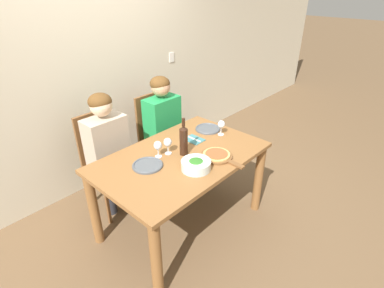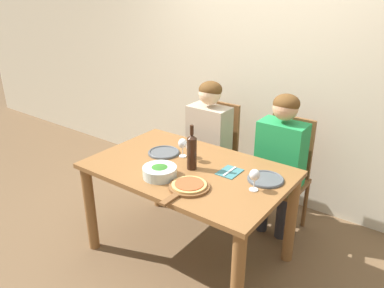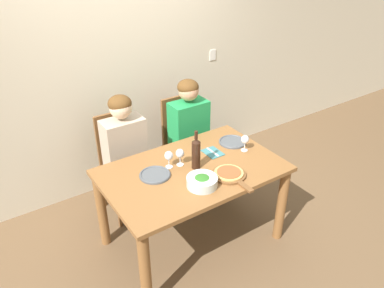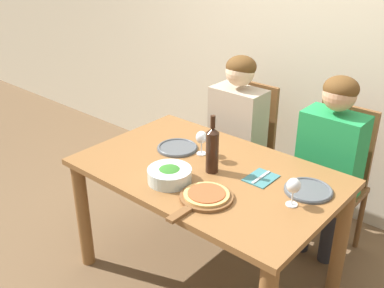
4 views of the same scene
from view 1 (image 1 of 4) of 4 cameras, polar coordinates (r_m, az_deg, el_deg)
name	(u,v)px [view 1 (image 1 of 4)]	position (r m, az deg, el deg)	size (l,w,h in m)	color
ground_plane	(183,223)	(3.07, -1.82, -14.76)	(40.00, 40.00, 0.00)	brown
back_wall	(92,65)	(3.33, -18.46, 14.09)	(10.00, 0.06, 2.70)	beige
dining_table	(181,168)	(2.67, -2.03, -4.66)	(1.47, 0.93, 0.78)	brown
chair_left	(104,159)	(3.13, -16.38, -2.77)	(0.42, 0.42, 1.01)	brown
chair_right	(157,135)	(3.48, -6.60, 1.68)	(0.42, 0.42, 1.01)	brown
person_woman	(108,144)	(2.93, -15.72, 0.05)	(0.47, 0.51, 1.25)	#28282D
person_man	(163,121)	(3.31, -5.46, 4.43)	(0.47, 0.51, 1.25)	#28282D
wine_bottle	(183,140)	(2.55, -1.67, 0.84)	(0.07, 0.07, 0.34)	black
broccoli_bowl	(196,165)	(2.39, 0.77, -3.99)	(0.24, 0.24, 0.08)	silver
dinner_plate_left	(148,165)	(2.47, -8.45, -4.00)	(0.25, 0.25, 0.02)	#4C5156
dinner_plate_right	(208,129)	(3.05, 3.03, 2.94)	(0.25, 0.25, 0.02)	#4C5156
pizza_on_board	(217,156)	(2.57, 4.86, -2.22)	(0.28, 0.42, 0.04)	brown
wine_glass_left	(158,146)	(2.54, -6.52, -0.41)	(0.07, 0.07, 0.15)	silver
wine_glass_right	(221,125)	(2.91, 5.61, 3.62)	(0.07, 0.07, 0.15)	silver
wine_glass_centre	(168,143)	(2.58, -4.64, 0.19)	(0.07, 0.07, 0.15)	silver
fork_on_napkin	(194,139)	(2.84, 0.39, 0.87)	(0.14, 0.18, 0.01)	#387075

